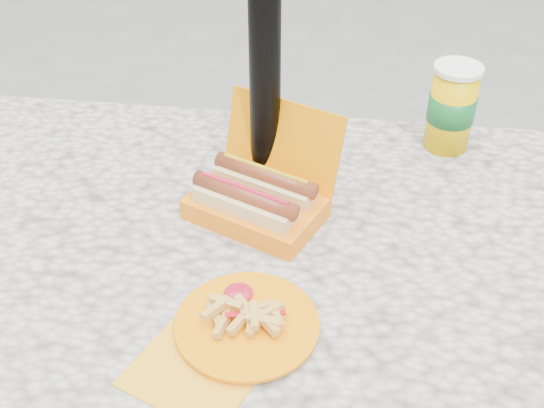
# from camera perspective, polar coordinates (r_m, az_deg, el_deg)

# --- Properties ---
(picnic_table) EXTENTS (1.20, 0.80, 0.75)m
(picnic_table) POSITION_cam_1_polar(r_m,az_deg,el_deg) (1.14, -1.57, -7.28)
(picnic_table) COLOR beige
(picnic_table) RESTS_ON ground
(hotdog_box) EXTENTS (0.26, 0.24, 0.17)m
(hotdog_box) POSITION_cam_1_polar(r_m,az_deg,el_deg) (1.10, -1.19, 0.64)
(hotdog_box) COLOR orange
(hotdog_box) RESTS_ON picnic_table
(fries_plate) EXTENTS (0.25, 0.27, 0.04)m
(fries_plate) POSITION_cam_1_polar(r_m,az_deg,el_deg) (0.93, -2.44, -10.17)
(fries_plate) COLOR gold
(fries_plate) RESTS_ON picnic_table
(soda_cup) EXTENTS (0.09, 0.09, 0.16)m
(soda_cup) POSITION_cam_1_polar(r_m,az_deg,el_deg) (1.29, 14.79, 7.82)
(soda_cup) COLOR #F1B800
(soda_cup) RESTS_ON picnic_table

